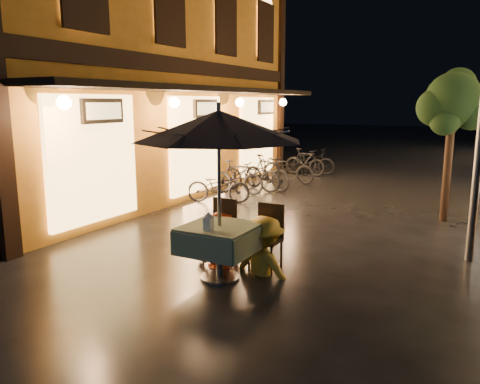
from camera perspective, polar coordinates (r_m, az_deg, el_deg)
The scene contains 17 objects.
ground at distance 7.15m, azimuth 0.23°, elevation -9.22°, with size 90.00×90.00×0.00m, color black.
west_building at distance 13.37m, azimuth -14.04°, elevation 15.98°, with size 5.90×11.40×7.40m.
street_tree at distance 10.46m, azimuth 24.60°, elevation 9.73°, with size 1.43×1.20×3.15m.
cafe_table at distance 6.54m, azimuth -2.50°, elevation -5.73°, with size 0.99×0.99×0.78m.
patio_umbrella at distance 6.28m, azimuth -2.62°, elevation 8.05°, with size 2.31×2.31×2.46m.
cafe_chair_left at distance 7.36m, azimuth -2.25°, elevation -4.22°, with size 0.42×0.42×0.97m.
cafe_chair_right at distance 7.00m, azimuth 3.43°, elevation -5.03°, with size 0.42×0.42×0.97m.
table_lantern at distance 6.22m, azimuth -3.87°, elevation -3.46°, with size 0.16×0.16×0.25m.
person_orange at distance 7.12m, azimuth -2.58°, elevation -2.62°, with size 0.77×0.60×1.59m, color red.
person_yellow at distance 6.73m, azimuth 3.00°, elevation -3.17°, with size 1.06×0.61×1.64m, color yellow.
bicycle_0 at distance 11.56m, azimuth -2.65°, elevation 0.70°, with size 0.54×1.56×0.82m, color black.
bicycle_1 at distance 12.66m, azimuth -0.33°, elevation 1.82°, with size 0.43×1.52×0.91m, color black.
bicycle_2 at distance 13.10m, azimuth 1.36°, elevation 2.21°, with size 0.63×1.81×0.95m, color black.
bicycle_3 at distance 13.22m, azimuth 3.30°, elevation 2.37°, with size 0.47×1.65×0.99m, color black.
bicycle_4 at distance 14.48m, azimuth 5.92°, elevation 2.92°, with size 0.61×1.74×0.92m, color black.
bicycle_5 at distance 16.09m, azimuth 7.89°, elevation 3.67°, with size 0.43×1.51×0.91m, color black.
bicycle_6 at distance 16.42m, azimuth 8.55°, elevation 3.77°, with size 0.59×1.71×0.90m, color black.
Camera 1 is at (3.15, -5.92, 2.46)m, focal length 35.00 mm.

